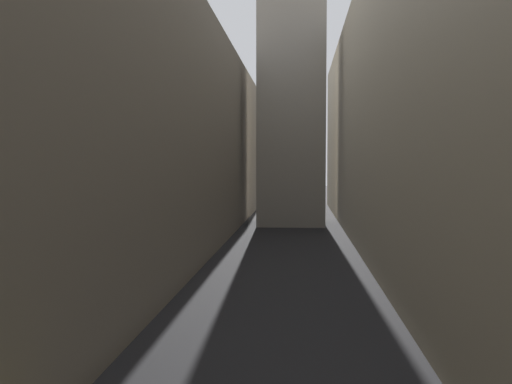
# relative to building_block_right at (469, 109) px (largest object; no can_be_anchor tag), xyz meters

# --- Properties ---
(ground_plane) EXTENTS (264.00, 264.00, 0.00)m
(ground_plane) POSITION_rel_building_block_right_xyz_m (-12.87, -2.00, -10.73)
(ground_plane) COLOR #232326
(building_block_left) EXTENTS (14.36, 108.00, 18.25)m
(building_block_left) POSITION_rel_building_block_right_xyz_m (-25.55, 0.00, -1.60)
(building_block_left) COLOR gray
(building_block_left) RESTS_ON ground
(building_block_right) EXTENTS (14.74, 108.00, 21.46)m
(building_block_right) POSITION_rel_building_block_right_xyz_m (0.00, 0.00, 0.00)
(building_block_right) COLOR gray
(building_block_right) RESTS_ON ground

